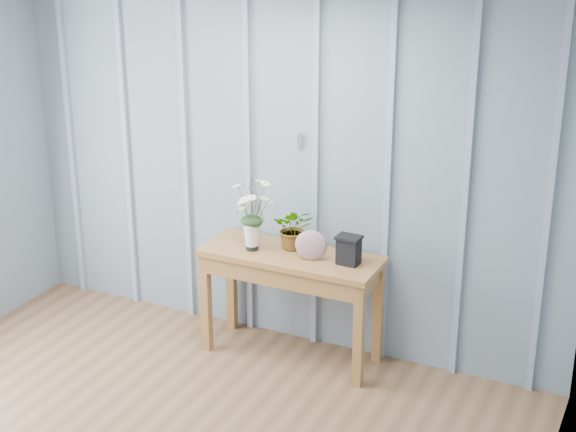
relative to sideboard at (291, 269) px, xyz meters
The scene contains 6 objects.
room_shell 1.74m from the sideboard, 99.87° to the right, with size 4.00×4.50×2.50m.
sideboard is the anchor object (origin of this frame).
daisy_vase 0.52m from the sideboard, 169.62° to the right, with size 0.37×0.28×0.52m.
spider_plant 0.28m from the sideboard, 102.84° to the left, with size 0.26×0.23×0.29m, color #183316.
felt_disc_vessel 0.27m from the sideboard, 15.19° to the right, with size 0.21×0.06×0.21m, color #7E425E.
carved_box 0.45m from the sideboard, ahead, with size 0.16×0.13×0.19m.
Camera 1 is at (2.45, -2.83, 3.01)m, focal length 55.00 mm.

